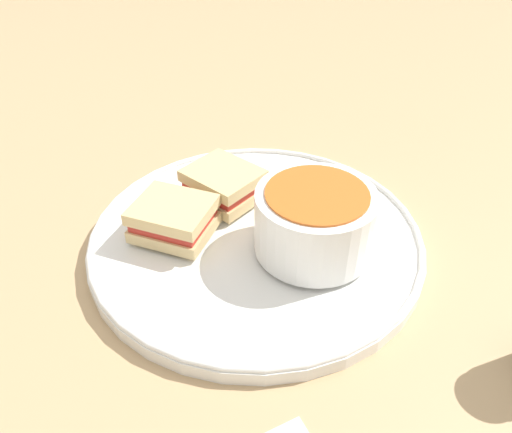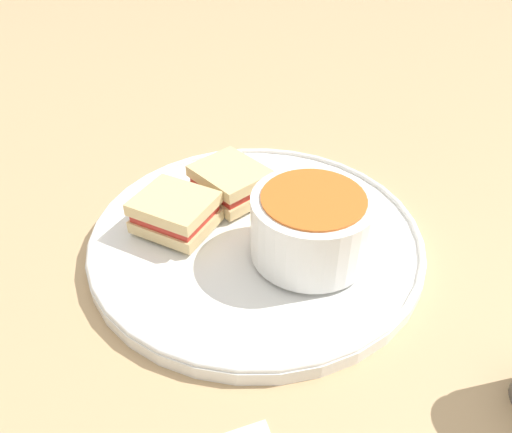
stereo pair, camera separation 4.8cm
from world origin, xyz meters
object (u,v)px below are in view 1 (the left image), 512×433
soup_bowl (315,221)px  sandwich_half_near (223,184)px  spoon (299,182)px  sandwich_half_far (174,216)px

soup_bowl → sandwich_half_near: (-0.08, 0.08, -0.01)m
spoon → sandwich_half_near: 0.09m
sandwich_half_near → sandwich_half_far: size_ratio=1.05×
soup_bowl → sandwich_half_far: size_ratio=1.21×
spoon → sandwich_half_far: sandwich_half_far is taller
soup_bowl → sandwich_half_near: 0.12m
sandwich_half_near → sandwich_half_far: (-0.05, -0.05, 0.00)m
sandwich_half_far → spoon: bearing=29.5°
soup_bowl → sandwich_half_far: soup_bowl is taller
soup_bowl → spoon: (-0.00, 0.10, -0.03)m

